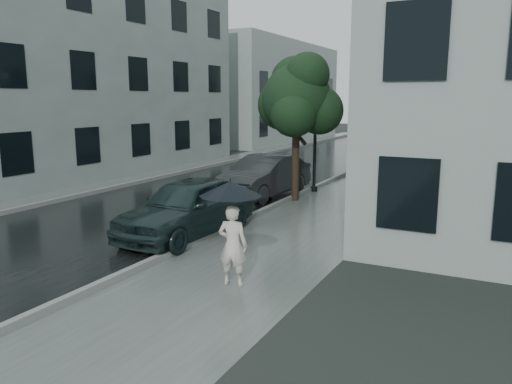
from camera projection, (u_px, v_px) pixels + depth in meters
The scene contains 14 objects.
ground at pixel (231, 267), 10.57m from camera, with size 120.00×120.00×0.00m, color black.
sidewalk at pixel (377, 183), 20.99m from camera, with size 3.50×60.00×0.01m, color slate.
kerb_near at pixel (335, 178), 21.78m from camera, with size 0.15×60.00×0.15m, color slate.
asphalt_road at pixel (263, 174), 23.34m from camera, with size 6.85×60.00×0.00m, color black.
kerb_far at pixel (200, 168), 24.88m from camera, with size 0.15×60.00×0.15m, color slate.
sidewalk_far at pixel (185, 168), 25.30m from camera, with size 1.70×60.00×0.01m, color #4C5451.
building_far_a at pixel (54, 71), 22.80m from camera, with size 7.02×20.00×9.50m.
building_far_b at pixel (264, 92), 42.24m from camera, with size 7.02×18.00×8.00m.
pedestrian at pixel (233, 245), 9.39m from camera, with size 0.57×0.37×1.56m, color beige.
umbrella at pixel (230, 189), 9.22m from camera, with size 1.34×1.34×1.12m.
street_tree at pixel (297, 99), 16.87m from camera, with size 3.07×2.79×5.01m.
lamp_post at pixel (312, 119), 18.68m from camera, with size 0.85×0.35×4.77m.
car_near at pixel (188, 207), 12.84m from camera, with size 1.79×4.44×1.51m, color #19292B.
car_far at pixel (264, 176), 17.89m from camera, with size 1.57×4.51×1.48m, color #232629.
Camera 1 is at (5.02, -8.77, 3.52)m, focal length 35.00 mm.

